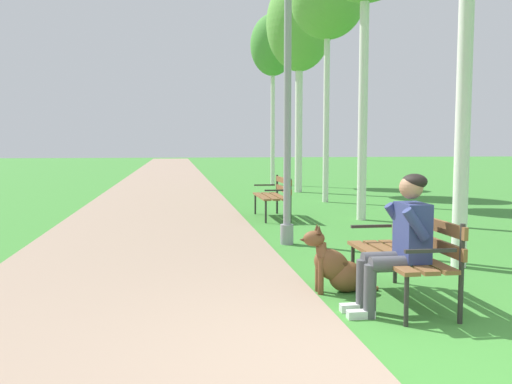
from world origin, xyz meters
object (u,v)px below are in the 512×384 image
(birch_tree_fourth, at_px, (328,0))
(birch_tree_sixth, at_px, (273,46))
(park_bench_mid, at_px, (275,193))
(dog_brown, at_px, (336,267))
(lamp_post_near, at_px, (288,81))
(person_seated_on_near_bench, at_px, (400,238))
(park_bench_near, at_px, (407,249))
(birch_tree_fifth, at_px, (299,26))

(birch_tree_fourth, xyz_separation_m, birch_tree_sixth, (-0.29, 6.21, -0.08))
(park_bench_mid, distance_m, dog_brown, 5.67)
(dog_brown, xyz_separation_m, lamp_post_near, (0.05, 2.73, 2.19))
(dog_brown, bearing_deg, birch_tree_fourth, 75.05)
(dog_brown, xyz_separation_m, birch_tree_fourth, (2.28, 8.55, 4.90))
(birch_tree_sixth, bearing_deg, person_seated_on_near_bench, -96.02)
(person_seated_on_near_bench, xyz_separation_m, lamp_post_near, (-0.31, 3.48, 1.77))
(park_bench_near, distance_m, park_bench_mid, 6.07)
(park_bench_mid, distance_m, birch_tree_fifth, 7.75)
(park_bench_near, distance_m, person_seated_on_near_bench, 0.43)
(park_bench_near, height_order, birch_tree_fourth, birch_tree_fourth)
(park_bench_mid, relative_size, birch_tree_fifth, 0.23)
(dog_brown, height_order, birch_tree_sixth, birch_tree_sixth)
(park_bench_near, bearing_deg, birch_tree_fifth, 82.01)
(park_bench_near, relative_size, park_bench_mid, 1.00)
(lamp_post_near, height_order, birch_tree_fourth, birch_tree_fourth)
(person_seated_on_near_bench, distance_m, dog_brown, 0.93)
(park_bench_mid, xyz_separation_m, person_seated_on_near_bench, (-0.04, -6.40, 0.17))
(park_bench_mid, bearing_deg, lamp_post_near, -96.78)
(birch_tree_fifth, xyz_separation_m, birch_tree_sixth, (-0.26, 3.19, -0.08))
(birch_tree_fifth, relative_size, birch_tree_sixth, 1.07)
(park_bench_near, bearing_deg, park_bench_mid, 91.56)
(park_bench_near, xyz_separation_m, lamp_post_near, (-0.51, 3.15, 1.93))
(lamp_post_near, relative_size, birch_tree_fourth, 0.76)
(person_seated_on_near_bench, distance_m, birch_tree_fifth, 13.24)
(park_bench_near, height_order, dog_brown, park_bench_near)
(birch_tree_fourth, xyz_separation_m, birch_tree_fifth, (-0.04, 3.02, 0.00))
(person_seated_on_near_bench, bearing_deg, birch_tree_sixth, 83.98)
(dog_brown, distance_m, birch_tree_fifth, 12.77)
(park_bench_near, xyz_separation_m, person_seated_on_near_bench, (-0.21, -0.33, 0.17))
(person_seated_on_near_bench, relative_size, lamp_post_near, 0.26)
(park_bench_mid, relative_size, birch_tree_sixth, 0.24)
(dog_brown, bearing_deg, birch_tree_sixth, 82.32)
(dog_brown, bearing_deg, park_bench_near, -36.43)
(birch_tree_fourth, height_order, birch_tree_sixth, birch_tree_sixth)
(birch_tree_fourth, bearing_deg, birch_tree_fifth, 90.69)
(park_bench_near, distance_m, birch_tree_sixth, 15.92)
(park_bench_near, height_order, birch_tree_fifth, birch_tree_fifth)
(birch_tree_fourth, bearing_deg, lamp_post_near, -111.00)
(birch_tree_sixth, bearing_deg, park_bench_mid, -99.92)
(park_bench_mid, distance_m, birch_tree_sixth, 10.31)
(park_bench_mid, distance_m, birch_tree_fourth, 5.79)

